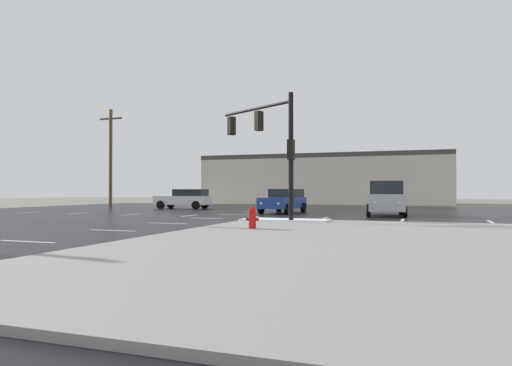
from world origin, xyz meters
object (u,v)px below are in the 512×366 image
at_px(sedan_white, 185,198).
at_px(suv_silver, 385,198).
at_px(traffic_signal_mast, 270,138).
at_px(sedan_blue, 284,200).
at_px(utility_pole_far, 111,156).
at_px(fire_hydrant, 252,217).

relative_size(sedan_white, suv_silver, 0.93).
height_order(traffic_signal_mast, suv_silver, traffic_signal_mast).
height_order(traffic_signal_mast, sedan_blue, traffic_signal_mast).
bearing_deg(traffic_signal_mast, sedan_white, -16.91).
height_order(suv_silver, utility_pole_far, utility_pole_far).
height_order(sedan_white, utility_pole_far, utility_pole_far).
xyz_separation_m(sedan_white, suv_silver, (16.10, -5.29, 0.24)).
bearing_deg(traffic_signal_mast, suv_silver, -90.07).
distance_m(sedan_blue, suv_silver, 6.73).
height_order(fire_hydrant, suv_silver, suv_silver).
bearing_deg(suv_silver, traffic_signal_mast, -37.68).
bearing_deg(traffic_signal_mast, sedan_blue, -46.29).
bearing_deg(sedan_blue, traffic_signal_mast, 17.07).
bearing_deg(utility_pole_far, sedan_blue, -13.99).
xyz_separation_m(fire_hydrant, sedan_white, (-12.31, 17.86, 0.32)).
distance_m(traffic_signal_mast, sedan_white, 17.51).
relative_size(suv_silver, utility_pole_far, 0.58).
bearing_deg(fire_hydrant, traffic_signal_mast, 100.32).
distance_m(traffic_signal_mast, suv_silver, 9.40).
distance_m(suv_silver, utility_pole_far, 24.34).
relative_size(sedan_blue, suv_silver, 0.93).
bearing_deg(traffic_signal_mast, utility_pole_far, -3.31).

